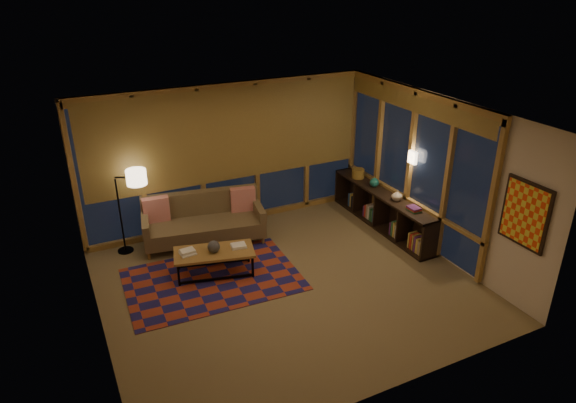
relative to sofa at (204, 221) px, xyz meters
name	(u,v)px	position (x,y,z in m)	size (l,w,h in m)	color
floor	(287,284)	(0.74, -1.88, -0.43)	(5.50, 5.00, 0.01)	#948053
ceiling	(287,116)	(0.74, -1.88, 2.27)	(5.50, 5.00, 0.01)	silver
walls	(287,206)	(0.74, -1.88, 0.92)	(5.51, 5.01, 2.70)	beige
window_wall_back	(229,156)	(0.74, 0.55, 0.92)	(5.30, 0.16, 2.60)	#B3863F
window_wall_right	(409,165)	(3.42, -1.28, 0.92)	(0.16, 3.70, 2.60)	#B3863F
wall_art	(525,214)	(3.45, -3.73, 1.02)	(0.06, 0.74, 0.94)	#EC3E12
wall_sconce	(413,157)	(3.36, -1.43, 1.12)	(0.12, 0.18, 0.22)	#FFE1B6
sofa	(204,221)	(0.00, 0.00, 0.00)	(2.09, 0.85, 0.86)	brown
pillow_left	(156,209)	(-0.74, 0.36, 0.23)	(0.46, 0.15, 0.46)	#BA0500
pillow_right	(243,199)	(0.79, 0.10, 0.23)	(0.45, 0.15, 0.45)	#BA0500
area_rug	(213,279)	(-0.27, -1.24, -0.42)	(2.68, 1.79, 0.01)	#9F371F
coffee_table	(215,262)	(-0.18, -1.09, -0.22)	(1.26, 0.58, 0.42)	#B3863F
book_stack_a	(188,252)	(-0.57, -0.99, 0.03)	(0.25, 0.20, 0.07)	white
book_stack_b	(239,246)	(0.22, -1.15, 0.02)	(0.25, 0.20, 0.05)	white
ceramic_pot	(214,246)	(-0.18, -1.11, 0.09)	(0.20, 0.20, 0.20)	black
floor_lamp	(120,212)	(-1.35, 0.31, 0.33)	(0.51, 0.33, 1.52)	black
bookshelf	(382,210)	(3.23, -0.88, -0.08)	(0.40, 2.80, 0.70)	#2F2014
basket	(358,173)	(3.21, -0.04, 0.36)	(0.25, 0.25, 0.18)	olive
teal_bowl	(374,182)	(3.23, -0.57, 0.36)	(0.18, 0.18, 0.18)	#186057
vase	(397,195)	(3.23, -1.27, 0.37)	(0.20, 0.20, 0.20)	tan
shelf_book_stack	(414,209)	(3.23, -1.75, 0.30)	(0.16, 0.23, 0.07)	white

